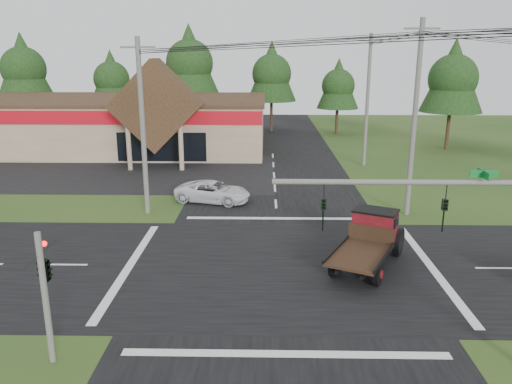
{
  "coord_description": "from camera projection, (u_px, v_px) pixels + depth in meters",
  "views": [
    {
      "loc": [
        -0.69,
        -21.37,
        9.54
      ],
      "look_at": [
        -1.21,
        5.05,
        2.2
      ],
      "focal_mm": 35.0,
      "sensor_mm": 36.0,
      "label": 1
    }
  ],
  "objects": [
    {
      "name": "utility_pole_n",
      "position": [
        367.0,
        100.0,
        42.63
      ],
      "size": [
        2.0,
        0.3,
        11.2
      ],
      "color": "#595651",
      "rests_on": "ground"
    },
    {
      "name": "utility_pole_ne",
      "position": [
        415.0,
        119.0,
        29.1
      ],
      "size": [
        2.0,
        0.3,
        11.5
      ],
      "color": "#595651",
      "rests_on": "ground"
    },
    {
      "name": "road_ns",
      "position": [
        280.0,
        267.0,
        23.12
      ],
      "size": [
        12.0,
        120.0,
        0.02
      ],
      "primitive_type": "cube",
      "color": "black",
      "rests_on": "ground"
    },
    {
      "name": "road_ew",
      "position": [
        280.0,
        267.0,
        23.12
      ],
      "size": [
        120.0,
        12.0,
        0.02
      ],
      "primitive_type": "cube",
      "color": "black",
      "rests_on": "ground"
    },
    {
      "name": "tree_row_b",
      "position": [
        111.0,
        77.0,
        62.17
      ],
      "size": [
        5.6,
        5.6,
        10.1
      ],
      "color": "#332316",
      "rests_on": "ground"
    },
    {
      "name": "antique_flatbed_truck",
      "position": [
        368.0,
        242.0,
        22.85
      ],
      "size": [
        4.64,
        6.29,
        2.47
      ],
      "primitive_type": null,
      "rotation": [
        0.0,
        0.0,
        -0.46
      ],
      "color": "#520B13",
      "rests_on": "ground"
    },
    {
      "name": "tree_row_d",
      "position": [
        272.0,
        72.0,
        61.61
      ],
      "size": [
        6.16,
        6.16,
        11.11
      ],
      "color": "#332316",
      "rests_on": "ground"
    },
    {
      "name": "tree_side_ne",
      "position": [
        453.0,
        76.0,
        49.71
      ],
      "size": [
        6.16,
        6.16,
        11.11
      ],
      "color": "#332316",
      "rests_on": "ground"
    },
    {
      "name": "tree_row_e",
      "position": [
        338.0,
        84.0,
        59.89
      ],
      "size": [
        5.04,
        5.04,
        9.09
      ],
      "color": "#332316",
      "rests_on": "ground"
    },
    {
      "name": "tree_row_a",
      "position": [
        23.0,
        67.0,
        60.07
      ],
      "size": [
        6.72,
        6.72,
        12.12
      ],
      "color": "#332316",
      "rests_on": "ground"
    },
    {
      "name": "ground",
      "position": [
        280.0,
        267.0,
        23.12
      ],
      "size": [
        120.0,
        120.0,
        0.0
      ],
      "primitive_type": "plane",
      "color": "#254418",
      "rests_on": "ground"
    },
    {
      "name": "tree_row_c",
      "position": [
        190.0,
        61.0,
        60.48
      ],
      "size": [
        7.28,
        7.28,
        13.13
      ],
      "color": "#332316",
      "rests_on": "ground"
    },
    {
      "name": "white_pickup",
      "position": [
        213.0,
        192.0,
        33.16
      ],
      "size": [
        5.37,
        3.43,
        1.38
      ],
      "primitive_type": "imported",
      "rotation": [
        0.0,
        0.0,
        1.32
      ],
      "color": "silver",
      "rests_on": "ground"
    },
    {
      "name": "traffic_signal_corner",
      "position": [
        43.0,
        257.0,
        15.27
      ],
      "size": [
        0.53,
        2.48,
        4.4
      ],
      "color": "#595651",
      "rests_on": "ground"
    },
    {
      "name": "traffic_signal_mast",
      "position": [
        487.0,
        235.0,
        14.6
      ],
      "size": [
        8.12,
        0.24,
        7.0
      ],
      "color": "#595651",
      "rests_on": "ground"
    },
    {
      "name": "cvs_building",
      "position": [
        120.0,
        122.0,
        51.16
      ],
      "size": [
        30.4,
        18.2,
        9.19
      ],
      "color": "gray",
      "rests_on": "ground"
    },
    {
      "name": "utility_pole_nw",
      "position": [
        143.0,
        126.0,
        29.54
      ],
      "size": [
        2.0,
        0.3,
        10.5
      ],
      "color": "#595651",
      "rests_on": "ground"
    },
    {
      "name": "parking_apron",
      "position": [
        107.0,
        172.0,
        41.69
      ],
      "size": [
        28.0,
        14.0,
        0.02
      ],
      "primitive_type": "cube",
      "color": "black",
      "rests_on": "ground"
    }
  ]
}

